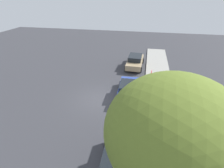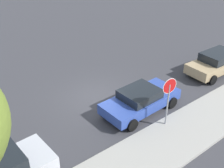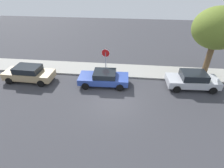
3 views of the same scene
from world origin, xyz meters
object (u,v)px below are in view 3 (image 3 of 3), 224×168
parked_car_tan (29,73)px  street_tree_near_corner (218,29)px  parked_car_silver (193,80)px  parked_car_blue (104,78)px  stop_sign (106,58)px

parked_car_tan → street_tree_near_corner: (16.53, 2.26, 4.01)m
parked_car_silver → parked_car_blue: bearing=-177.1°
stop_sign → parked_car_silver: (7.91, -1.38, -1.14)m
street_tree_near_corner → parked_car_silver: bearing=-131.0°
parked_car_blue → parked_car_tan: size_ratio=0.97×
parked_car_blue → street_tree_near_corner: 10.50m
stop_sign → parked_car_tan: 7.37m
stop_sign → parked_car_blue: stop_sign is taller
stop_sign → parked_car_blue: (0.07, -1.78, -1.20)m
parked_car_blue → street_tree_near_corner: street_tree_near_corner is taller
parked_car_tan → parked_car_silver: bearing=1.7°
parked_car_blue → parked_car_silver: size_ratio=1.00×
parked_car_silver → stop_sign: bearing=170.1°
stop_sign → parked_car_silver: size_ratio=0.61×
parked_car_tan → parked_car_blue: bearing=0.5°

